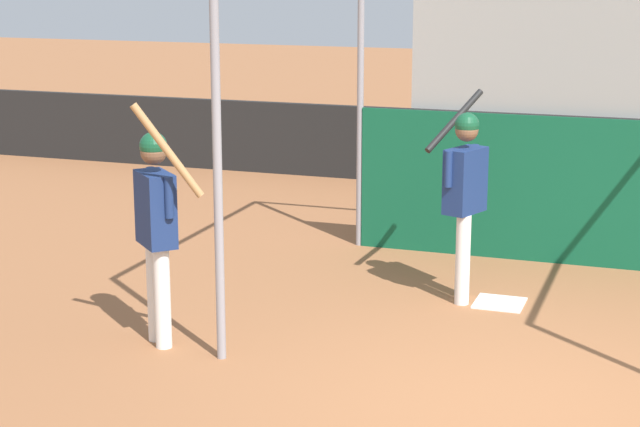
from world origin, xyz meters
name	(u,v)px	position (x,y,z in m)	size (l,w,h in m)	color
ground_plane	(517,413)	(0.00, 0.00, 0.00)	(60.00, 60.00, 0.00)	#935B38
outfield_wall	(609,157)	(0.00, 7.37, 0.52)	(24.00, 0.12, 1.03)	black
bleacher_section	(622,80)	(0.00, 9.03, 1.35)	(5.40, 3.20, 2.71)	#9E9E99
batting_cage	(544,153)	(-0.33, 3.33, 1.23)	(4.11, 3.68, 2.90)	gray
home_plate	(500,303)	(-0.54, 2.34, 0.01)	(0.44, 0.44, 0.02)	white
player_batter	(465,189)	(-0.89, 2.35, 1.04)	(0.57, 0.89, 1.86)	white
player_waiting	(157,219)	(-2.94, 0.40, 1.04)	(0.73, 0.59, 2.01)	white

